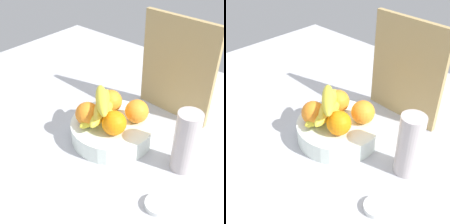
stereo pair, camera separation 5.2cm
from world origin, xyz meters
TOP-DOWN VIEW (x-y plane):
  - ground_plane at (0.00, 0.00)cm, footprint 180.00×140.00cm
  - fruit_bowl at (-1.28, 2.05)cm, footprint 27.13×27.13cm
  - orange_front_left at (4.28, 7.78)cm, footprint 7.68×7.68cm
  - orange_front_right at (-5.89, 6.73)cm, footprint 7.68×7.68cm
  - orange_center at (-6.67, -3.66)cm, footprint 7.68×7.68cm
  - orange_back_left at (2.86, -1.67)cm, footprint 7.68×7.68cm
  - banana_bunch at (-4.04, 0.28)cm, footprint 15.15×17.87cm
  - cutting_board at (5.75, 27.98)cm, footprint 28.04×2.66cm
  - thermos_tumbler at (23.54, 5.24)cm, footprint 7.02×7.02cm
  - jar_lid at (26.13, -11.44)cm, footprint 6.63×6.63cm

SIDE VIEW (x-z plane):
  - ground_plane at x=0.00cm, z-range -3.00..0.00cm
  - jar_lid at x=26.13cm, z-range 0.00..1.50cm
  - fruit_bowl at x=-1.28cm, z-range 0.00..6.28cm
  - thermos_tumbler at x=23.54cm, z-range 0.00..19.68cm
  - orange_front_left at x=4.28cm, z-range 6.28..13.96cm
  - orange_front_right at x=-5.89cm, z-range 6.28..13.96cm
  - orange_center at x=-6.67cm, z-range 6.28..13.96cm
  - orange_back_left at x=2.86cm, z-range 6.28..13.96cm
  - banana_bunch at x=-4.04cm, z-range 6.28..16.88cm
  - cutting_board at x=5.75cm, z-range 0.00..36.00cm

